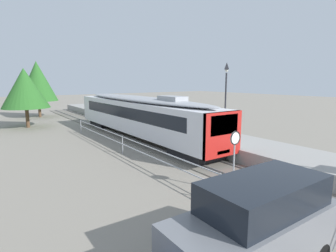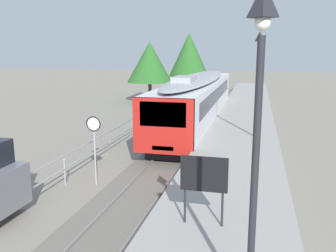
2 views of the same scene
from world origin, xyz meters
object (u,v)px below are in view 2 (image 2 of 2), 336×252
at_px(platform_lamp_near_end, 259,95).
at_px(platform_notice_board, 204,177).
at_px(speed_limit_sign, 94,133).
at_px(commuter_train, 197,97).
at_px(platform_lamp_mid_platform, 258,64).

xyz_separation_m(platform_lamp_near_end, platform_notice_board, (-1.21, 2.99, -2.44)).
bearing_deg(speed_limit_sign, commuter_train, 80.24).
xyz_separation_m(platform_lamp_mid_platform, speed_limit_sign, (-6.15, -6.29, -2.50)).
relative_size(platform_lamp_mid_platform, speed_limit_sign, 1.91).
distance_m(commuter_train, speed_limit_sign, 12.48).
bearing_deg(speed_limit_sign, platform_notice_board, -40.18).
height_order(platform_lamp_mid_platform, platform_notice_board, platform_lamp_mid_platform).
distance_m(platform_lamp_near_end, platform_notice_board, 4.04).
relative_size(commuter_train, platform_notice_board, 10.91).
height_order(commuter_train, platform_lamp_near_end, platform_lamp_near_end).
relative_size(platform_lamp_mid_platform, platform_notice_board, 2.97).
relative_size(commuter_train, speed_limit_sign, 7.00).
bearing_deg(platform_notice_board, platform_lamp_mid_platform, 83.37).
bearing_deg(platform_notice_board, platform_lamp_near_end, -67.88).
height_order(platform_lamp_near_end, platform_lamp_mid_platform, same).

